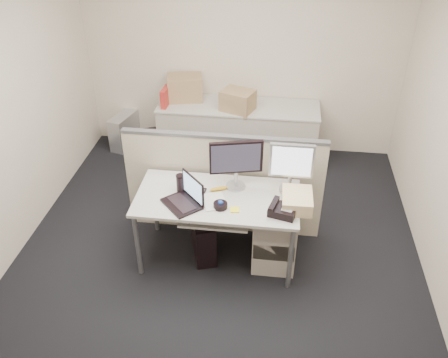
# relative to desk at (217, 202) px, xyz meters

# --- Properties ---
(floor) EXTENTS (4.00, 4.50, 0.01)m
(floor) POSITION_rel_desk_xyz_m (0.00, 0.00, -0.67)
(floor) COLOR black
(floor) RESTS_ON ground
(wall_back) EXTENTS (4.00, 0.02, 2.70)m
(wall_back) POSITION_rel_desk_xyz_m (0.00, 2.25, 0.69)
(wall_back) COLOR beige
(wall_back) RESTS_ON ground
(desk) EXTENTS (1.50, 0.75, 0.73)m
(desk) POSITION_rel_desk_xyz_m (0.00, 0.00, 0.00)
(desk) COLOR beige
(desk) RESTS_ON floor
(keyboard_tray) EXTENTS (0.62, 0.32, 0.02)m
(keyboard_tray) POSITION_rel_desk_xyz_m (0.00, -0.18, -0.04)
(keyboard_tray) COLOR beige
(keyboard_tray) RESTS_ON desk
(drawer_pedestal) EXTENTS (0.40, 0.55, 0.65)m
(drawer_pedestal) POSITION_rel_desk_xyz_m (0.55, 0.05, -0.34)
(drawer_pedestal) COLOR #B2AA9C
(drawer_pedestal) RESTS_ON floor
(cubicle_partition) EXTENTS (2.00, 0.06, 1.10)m
(cubicle_partition) POSITION_rel_desk_xyz_m (0.00, 0.45, -0.11)
(cubicle_partition) COLOR beige
(cubicle_partition) RESTS_ON floor
(back_counter) EXTENTS (2.00, 0.60, 0.72)m
(back_counter) POSITION_rel_desk_xyz_m (0.00, 1.93, -0.30)
(back_counter) COLOR #B2AA9C
(back_counter) RESTS_ON floor
(monitor_main) EXTENTS (0.52, 0.30, 0.49)m
(monitor_main) POSITION_rel_desk_xyz_m (0.15, 0.18, 0.31)
(monitor_main) COLOR black
(monitor_main) RESTS_ON desk
(monitor_small) EXTENTS (0.40, 0.20, 0.49)m
(monitor_small) POSITION_rel_desk_xyz_m (0.65, 0.18, 0.31)
(monitor_small) COLOR #B7B7BC
(monitor_small) RESTS_ON desk
(laptop) EXTENTS (0.42, 0.42, 0.26)m
(laptop) POSITION_rel_desk_xyz_m (-0.30, -0.16, 0.19)
(laptop) COLOR black
(laptop) RESTS_ON desk
(trackball) EXTENTS (0.13, 0.13, 0.05)m
(trackball) POSITION_rel_desk_xyz_m (0.05, -0.16, 0.09)
(trackball) COLOR black
(trackball) RESTS_ON desk
(desk_phone) EXTENTS (0.27, 0.24, 0.07)m
(desk_phone) POSITION_rel_desk_xyz_m (0.60, -0.18, 0.10)
(desk_phone) COLOR black
(desk_phone) RESTS_ON desk
(paper_stack) EXTENTS (0.29, 0.32, 0.01)m
(paper_stack) POSITION_rel_desk_xyz_m (-0.02, -0.08, 0.07)
(paper_stack) COLOR silver
(paper_stack) RESTS_ON desk
(sticky_pad) EXTENTS (0.09, 0.09, 0.01)m
(sticky_pad) POSITION_rel_desk_xyz_m (0.18, -0.18, 0.07)
(sticky_pad) COLOR yellow
(sticky_pad) RESTS_ON desk
(travel_mug) EXTENTS (0.10, 0.10, 0.16)m
(travel_mug) POSITION_rel_desk_xyz_m (-0.35, 0.05, 0.15)
(travel_mug) COLOR black
(travel_mug) RESTS_ON desk
(banana) EXTENTS (0.18, 0.11, 0.04)m
(banana) POSITION_rel_desk_xyz_m (0.00, 0.10, 0.08)
(banana) COLOR gold
(banana) RESTS_ON desk
(cellphone) EXTENTS (0.07, 0.12, 0.02)m
(cellphone) POSITION_rel_desk_xyz_m (-0.15, 0.05, 0.07)
(cellphone) COLOR black
(cellphone) RESTS_ON desk
(manila_folders) EXTENTS (0.27, 0.34, 0.13)m
(manila_folders) POSITION_rel_desk_xyz_m (0.72, -0.05, 0.13)
(manila_folders) COLOR beige
(manila_folders) RESTS_ON desk
(keyboard) EXTENTS (0.46, 0.32, 0.02)m
(keyboard) POSITION_rel_desk_xyz_m (-0.05, -0.14, -0.02)
(keyboard) COLOR black
(keyboard) RESTS_ON keyboard_tray
(pc_tower_desk) EXTENTS (0.33, 0.52, 0.45)m
(pc_tower_desk) POSITION_rel_desk_xyz_m (-0.15, 0.03, -0.44)
(pc_tower_desk) COLOR black
(pc_tower_desk) RESTS_ON floor
(pc_tower_spare_dark) EXTENTS (0.34, 0.47, 0.41)m
(pc_tower_spare_dark) POSITION_rel_desk_xyz_m (-1.05, 1.63, -0.46)
(pc_tower_spare_dark) COLOR black
(pc_tower_spare_dark) RESTS_ON floor
(pc_tower_spare_silver) EXTENTS (0.31, 0.52, 0.46)m
(pc_tower_spare_silver) POSITION_rel_desk_xyz_m (-1.57, 2.03, -0.44)
(pc_tower_spare_silver) COLOR #B7B7BC
(pc_tower_spare_silver) RESTS_ON floor
(cardboard_box_left) EXTENTS (0.50, 0.41, 0.33)m
(cardboard_box_left) POSITION_rel_desk_xyz_m (-0.70, 2.05, 0.22)
(cardboard_box_left) COLOR tan
(cardboard_box_left) RESTS_ON back_counter
(cardboard_box_right) EXTENTS (0.46, 0.41, 0.27)m
(cardboard_box_right) POSITION_rel_desk_xyz_m (0.00, 1.81, 0.19)
(cardboard_box_right) COLOR tan
(cardboard_box_right) RESTS_ON back_counter
(red_binder) EXTENTS (0.08, 0.27, 0.25)m
(red_binder) POSITION_rel_desk_xyz_m (-0.90, 1.83, 0.18)
(red_binder) COLOR red
(red_binder) RESTS_ON back_counter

